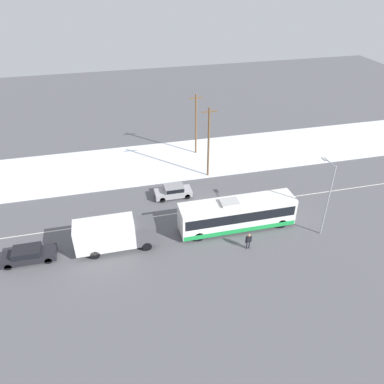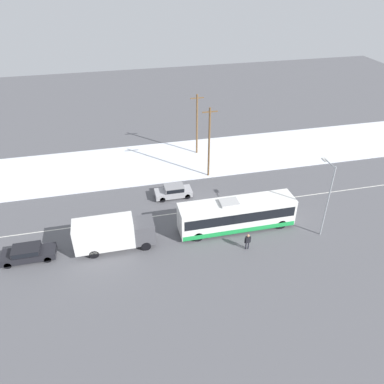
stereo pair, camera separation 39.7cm
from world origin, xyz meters
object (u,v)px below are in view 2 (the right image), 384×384
Objects in this scene: sedan_car at (174,191)px; parked_car_near_truck at (28,253)px; city_bus at (237,214)px; streetlamp at (327,192)px; pedestrian_at_stop at (248,240)px; box_truck at (113,233)px; utility_pole_snowlot at (197,124)px; utility_pole_roadside at (209,142)px.

sedan_car is 0.89× the size of parked_car_near_truck.
streetlamp reaches higher than city_bus.
box_truck is at bearing 165.89° from pedestrian_at_stop.
streetlamp is 21.15m from utility_pole_snowlot.
utility_pole_snowlot is (12.31, 17.43, 2.64)m from box_truck.
streetlamp is 0.86× the size of utility_pole_roadside.
utility_pole_roadside reaches higher than streetlamp.
city_bus is 1.58× the size of box_truck.
utility_pole_snowlot is (19.95, 17.28, 3.62)m from parked_car_near_truck.
city_bus is at bearing 1.37° from box_truck.
sedan_car is at bearing 125.60° from city_bus.
utility_pole_snowlot is (0.09, 6.42, -0.25)m from utility_pole_roadside.
parked_car_near_truck is 22.97m from utility_pole_roadside.
pedestrian_at_stop is (5.04, -10.41, 0.27)m from sedan_car.
box_truck is 4.25× the size of pedestrian_at_stop.
city_bus is 12.18m from box_truck.
city_bus is 2.49× the size of parked_car_near_truck.
utility_pole_snowlot is at bearing 54.77° from box_truck.
utility_pole_roadside reaches higher than utility_pole_snowlot.
box_truck is 1.57× the size of parked_car_near_truck.
sedan_car is (-5.05, 7.06, -0.84)m from city_bus.
parked_car_near_truck is 28.03m from streetlamp.
streetlamp is at bearing -4.98° from parked_car_near_truck.
streetlamp reaches higher than pedestrian_at_stop.
city_bus is 2.80× the size of sedan_car.
box_truck is at bearing -178.63° from city_bus.
sedan_car is 7.36m from utility_pole_roadside.
box_truck is at bearing -1.07° from parked_car_near_truck.
utility_pole_snowlot is at bearing 111.34° from streetlamp.
pedestrian_at_stop is at bearing 115.82° from sedan_car.
box_truck is 7.71m from parked_car_near_truck.
sedan_car is at bearing -144.34° from utility_pole_roadside.
streetlamp is 0.91× the size of utility_pole_snowlot.
parked_car_near_truck is 26.64m from utility_pole_snowlot.
city_bus reaches higher than sedan_car.
box_truck is (-12.18, -0.29, 0.11)m from city_bus.
utility_pole_snowlot is (0.13, 17.14, 2.76)m from city_bus.
sedan_car is 0.55× the size of streetlamp.
utility_pole_roadside is (12.22, 11.01, 2.90)m from box_truck.
sedan_car is at bearing 115.82° from pedestrian_at_stop.
pedestrian_at_stop is (-0.02, -3.35, -0.56)m from city_bus.
box_truck reaches higher than parked_car_near_truck.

